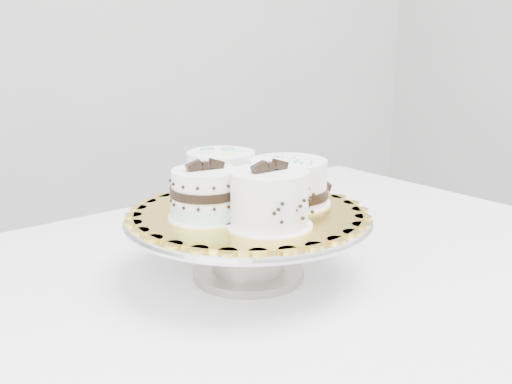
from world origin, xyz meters
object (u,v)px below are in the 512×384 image
cake_banded (206,196)px  cake_dots (221,176)px  cake_ribbon (289,183)px  cake_stand (248,235)px  table (248,320)px  cake_board (248,213)px  cake_swirl (270,200)px

cake_banded → cake_dots: cake_banded is taller
cake_ribbon → cake_stand: bearing=-178.4°
cake_stand → table: bearing=68.9°
cake_stand → cake_banded: (-0.06, 0.00, 0.07)m
cake_board → cake_swirl: size_ratio=2.83×
cake_dots → cake_stand: bearing=-82.7°
table → cake_board: cake_board is taller
cake_stand → cake_swirl: (-0.01, -0.07, 0.07)m
table → cake_board: bearing=-119.6°
table → cake_banded: 0.21m
cake_stand → cake_board: (-0.00, -0.00, 0.03)m
cake_swirl → cake_dots: bearing=82.3°
cake_swirl → cake_banded: 0.09m
table → cake_banded: size_ratio=13.30×
cake_stand → cake_board: 0.03m
cake_swirl → cake_ribbon: (0.08, 0.08, -0.00)m
cake_board → cake_dots: 0.08m
cake_board → cake_banded: size_ratio=3.09×
cake_stand → cake_board: cake_board is taller
cake_board → cake_ribbon: bearing=5.6°
cake_stand → cake_banded: size_ratio=3.37×
cake_banded → cake_dots: 0.09m
table → cake_banded: (-0.07, -0.00, 0.20)m
cake_swirl → cake_dots: size_ratio=0.93×
cake_banded → cake_board: bearing=0.1°
cake_board → cake_dots: (-0.00, 0.07, 0.04)m
table → cake_ribbon: 0.21m
cake_banded → cake_ribbon: (0.14, 0.00, -0.00)m
table → cake_stand: 0.14m
cake_stand → cake_dots: cake_dots is taller
cake_board → cake_banded: 0.07m
cake_swirl → cake_banded: cake_swirl is taller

